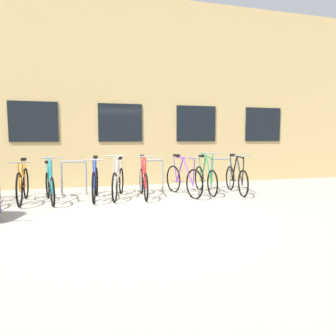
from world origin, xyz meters
The scene contains 11 objects.
ground_plane centered at (0.00, 0.00, 0.00)m, with size 42.00×42.00×0.00m, color #9E998E.
storefront_building centered at (0.00, 6.47, 2.81)m, with size 28.00×6.59×5.63m.
bike_rack centered at (-0.32, 1.90, 0.54)m, with size 6.64×0.05×0.88m.
bicycle_orange centered at (-2.41, 1.41, 0.40)m, with size 0.44×1.73×1.00m.
bicycle_teal centered at (-1.82, 1.26, 0.37)m, with size 0.51×1.66×1.06m.
bicycle_red centered at (0.34, 1.28, 0.38)m, with size 0.44×1.67×1.06m.
bicycle_purple centered at (1.36, 1.27, 0.40)m, with size 0.54×1.74×1.04m.
bicycle_green centered at (2.02, 1.42, 0.38)m, with size 0.44×1.69×1.10m.
bicycle_blue centered at (-0.81, 1.32, 0.39)m, with size 0.44×1.70×1.04m.
bicycle_black centered at (2.81, 1.21, 0.38)m, with size 0.44×1.70×1.05m.
bicycle_silver centered at (-0.26, 1.42, 0.38)m, with size 0.57×1.74×1.08m.
Camera 1 is at (-0.98, -6.04, 1.45)m, focal length 32.57 mm.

